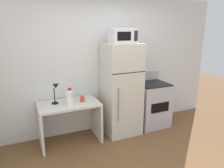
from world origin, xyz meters
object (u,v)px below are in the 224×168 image
Objects in this scene: desk_lamp at (55,91)px; microwave at (122,36)px; desk at (69,115)px; paper_towel_roll at (69,98)px; spray_bottle at (70,96)px; coffee_mug at (82,99)px; refrigerator at (121,89)px; oven_range at (151,104)px.

microwave is (1.23, -0.09, 0.90)m from desk_lamp.
desk is 0.37m from paper_towel_roll.
desk is at bearing -117.20° from spray_bottle.
coffee_mug is 0.78m from refrigerator.
refrigerator is at bearing -178.71° from oven_range.
microwave reaches higher than spray_bottle.
desk_lamp is at bearing 178.54° from oven_range.
coffee_mug is at bearing -27.36° from spray_bottle.
desk_lamp is at bearing 140.40° from paper_towel_roll.
coffee_mug is at bearing 20.68° from paper_towel_roll.
spray_bottle is 1.74m from oven_range.
paper_towel_roll is at bearing -39.60° from desk_lamp.
paper_towel_roll is at bearing -176.28° from oven_range.
spray_bottle is (-0.20, 0.10, 0.05)m from coffee_mug.
refrigerator reaches higher than desk.
refrigerator is at bearing -5.90° from spray_bottle.
coffee_mug is 0.21× the size of microwave.
desk_lamp is 1.42× the size of spray_bottle.
spray_bottle is 0.14× the size of refrigerator.
paper_towel_roll is (-0.25, -0.10, 0.07)m from coffee_mug.
desk_lamp is at bearing 163.78° from desk.
spray_bottle is at bearing 152.64° from coffee_mug.
refrigerator is (1.03, 0.10, 0.01)m from paper_towel_roll.
desk_lamp is 1.47× the size of paper_towel_roll.
desk is 0.35m from spray_bottle.
desk_lamp is 1.53m from microwave.
paper_towel_roll is 1.03m from refrigerator.
spray_bottle is 0.54× the size of microwave.
desk_lamp is 2.02m from oven_range.
desk_lamp is 0.20× the size of refrigerator.
paper_towel_roll is 1.45m from microwave.
desk_lamp is at bearing -172.03° from spray_bottle.
refrigerator reaches higher than oven_range.
desk_lamp is at bearing 175.94° from microwave.
coffee_mug is 0.05× the size of refrigerator.
oven_range reaches higher than paper_towel_roll.
desk_lamp is at bearing 171.39° from coffee_mug.
desk_lamp reaches higher than spray_bottle.
paper_towel_roll is 0.52× the size of microwave.
paper_towel_roll is at bearing -104.94° from spray_bottle.
spray_bottle is at bearing 172.87° from microwave.
paper_towel_roll is at bearing -174.58° from refrigerator.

